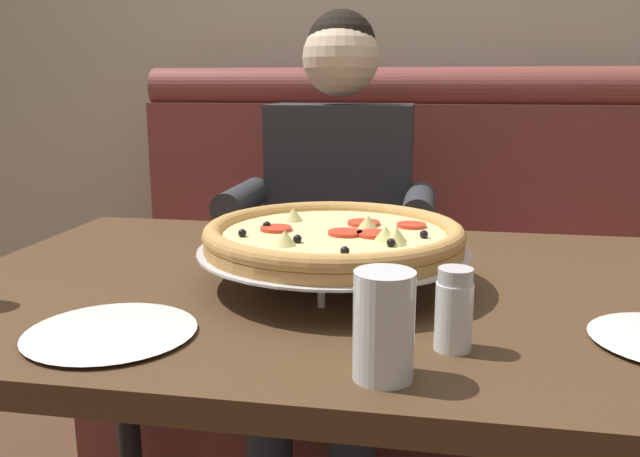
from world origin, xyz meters
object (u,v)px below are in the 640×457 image
Objects in this scene: pizza at (334,238)px; shaker_pepper_flakes at (454,315)px; diner_main at (335,220)px; plate_near_right at (111,328)px; booth_bench at (382,299)px; dining_table at (341,326)px; drinking_glass at (384,333)px.

shaker_pepper_flakes is (0.20, -0.25, -0.04)m from pizza.
diner_main is 0.97m from plate_near_right.
booth_bench is 0.96m from dining_table.
booth_bench is at bearing 89.31° from pizza.
diner_main is at bearing 107.95° from shaker_pepper_flakes.
drinking_glass is at bearing -72.11° from pizza.
dining_table is 2.99× the size of pizza.
plate_near_right is at bearing 170.00° from drinking_glass.
drinking_glass reaches higher than dining_table.
booth_bench reaches higher than pizza.
diner_main reaches higher than dining_table.
dining_table is at bearing -90.00° from booth_bench.
shaker_pepper_flakes reaches higher than dining_table.
dining_table is at bearing -80.26° from diner_main.
pizza is at bearing -90.69° from booth_bench.
booth_bench reaches higher than shaker_pepper_flakes.
pizza is 1.97× the size of plate_near_right.
shaker_pepper_flakes is (0.18, -1.18, 0.39)m from booth_bench.
pizza is at bearing -131.23° from dining_table.
diner_main reaches higher than booth_bench.
drinking_glass is (0.10, -0.36, 0.14)m from dining_table.
drinking_glass is (0.11, -0.35, -0.03)m from pizza.
dining_table is at bearing 46.98° from plate_near_right.
pizza is (-0.01, -0.01, 0.16)m from dining_table.
plate_near_right is (-0.28, -0.30, 0.09)m from dining_table.
dining_table is 12.63× the size of shaker_pepper_flakes.
booth_bench is 1.30m from plate_near_right.
shaker_pepper_flakes is at bearing -52.02° from pizza.
shaker_pepper_flakes is 0.84× the size of drinking_glass.
booth_bench is 1.23× the size of dining_table.
booth_bench is 15.49× the size of shaker_pepper_flakes.
booth_bench is 0.43m from diner_main.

